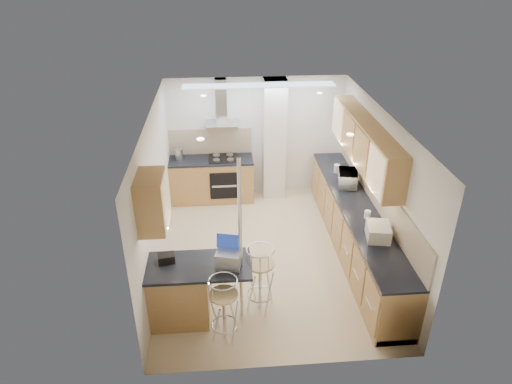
{
  "coord_description": "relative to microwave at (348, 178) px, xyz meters",
  "views": [
    {
      "loc": [
        -0.73,
        -6.44,
        4.69
      ],
      "look_at": [
        -0.19,
        0.2,
        1.13
      ],
      "focal_mm": 32.0,
      "sensor_mm": 36.0,
      "label": 1
    }
  ],
  "objects": [
    {
      "name": "jar_a",
      "position": [
        0.15,
        0.11,
        -0.04
      ],
      "size": [
        0.16,
        0.16,
        0.18
      ],
      "primitive_type": "cylinder",
      "rotation": [
        0.0,
        0.0,
        -0.41
      ],
      "color": "beige",
      "rests_on": "right_counter"
    },
    {
      "name": "bar_stool_end",
      "position": [
        -1.76,
        -2.02,
        -0.53
      ],
      "size": [
        0.47,
        0.47,
        1.05
      ],
      "primitive_type": null,
      "rotation": [
        0.0,
        0.0,
        1.48
      ],
      "color": "#DEBC77",
      "rests_on": "ground"
    },
    {
      "name": "jar_d",
      "position": [
        0.02,
        -1.14,
        -0.07
      ],
      "size": [
        0.13,
        0.13,
        0.12
      ],
      "primitive_type": "cylinder",
      "rotation": [
        0.0,
        0.0,
        0.37
      ],
      "color": "silver",
      "rests_on": "right_counter"
    },
    {
      "name": "bar_stool_near",
      "position": [
        -2.29,
        -2.57,
        -0.56
      ],
      "size": [
        0.44,
        0.44,
        0.99
      ],
      "primitive_type": null,
      "rotation": [
        0.0,
        0.0,
        0.08
      ],
      "color": "#DEBC77",
      "rests_on": "ground"
    },
    {
      "name": "room_shell",
      "position": [
        -1.19,
        -0.35,
        0.49
      ],
      "size": [
        3.64,
        4.84,
        2.51
      ],
      "color": "white",
      "rests_on": "ground"
    },
    {
      "name": "ground",
      "position": [
        -1.51,
        -0.73,
        -1.05
      ],
      "size": [
        4.8,
        4.8,
        0.0
      ],
      "primitive_type": "plane",
      "color": "beige",
      "rests_on": "ground"
    },
    {
      "name": "peninsula",
      "position": [
        -2.64,
        -2.18,
        -0.58
      ],
      "size": [
        1.47,
        0.72,
        0.94
      ],
      "color": "#9E733F",
      "rests_on": "ground"
    },
    {
      "name": "jar_c",
      "position": [
        -0.08,
        -1.79,
        -0.03
      ],
      "size": [
        0.15,
        0.15,
        0.22
      ],
      "primitive_type": "cylinder",
      "rotation": [
        0.0,
        0.0,
        0.04
      ],
      "color": "#BBAD95",
      "rests_on": "right_counter"
    },
    {
      "name": "jar_b",
      "position": [
        -0.07,
        0.53,
        -0.05
      ],
      "size": [
        0.14,
        0.14,
        0.16
      ],
      "primitive_type": "cylinder",
      "rotation": [
        0.0,
        0.0,
        -0.4
      ],
      "color": "beige",
      "rests_on": "right_counter"
    },
    {
      "name": "bag",
      "position": [
        -3.04,
        -2.07,
        -0.05
      ],
      "size": [
        0.24,
        0.2,
        0.12
      ],
      "primitive_type": "cube",
      "rotation": [
        0.0,
        0.0,
        0.19
      ],
      "color": "black",
      "rests_on": "peninsula"
    },
    {
      "name": "bread_bin",
      "position": [
        0.01,
        -1.71,
        -0.03
      ],
      "size": [
        0.39,
        0.46,
        0.22
      ],
      "primitive_type": "cube",
      "rotation": [
        0.0,
        0.0,
        -0.18
      ],
      "color": "beige",
      "rests_on": "right_counter"
    },
    {
      "name": "back_counter",
      "position": [
        -2.46,
        1.37,
        -0.59
      ],
      "size": [
        1.7,
        0.63,
        0.92
      ],
      "color": "#9E733F",
      "rests_on": "ground"
    },
    {
      "name": "kettle",
      "position": [
        -3.09,
        1.4,
        -0.02
      ],
      "size": [
        0.16,
        0.16,
        0.23
      ],
      "primitive_type": "cylinder",
      "color": "#B5B7BA",
      "rests_on": "back_counter"
    },
    {
      "name": "laptop",
      "position": [
        -2.2,
        -2.23,
        -0.0
      ],
      "size": [
        0.37,
        0.32,
        0.22
      ],
      "primitive_type": "cube",
      "rotation": [
        0.0,
        0.0,
        -0.25
      ],
      "color": "#9EA1A5",
      "rests_on": "peninsula"
    },
    {
      "name": "microwave",
      "position": [
        0.0,
        0.0,
        0.0
      ],
      "size": [
        0.42,
        0.54,
        0.27
      ],
      "primitive_type": "imported",
      "rotation": [
        0.0,
        0.0,
        1.37
      ],
      "color": "silver",
      "rests_on": "right_counter"
    },
    {
      "name": "right_counter",
      "position": [
        -0.01,
        -0.73,
        -0.59
      ],
      "size": [
        0.63,
        4.4,
        0.92
      ],
      "color": "#9E733F",
      "rests_on": "ground"
    }
  ]
}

